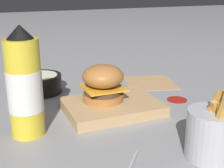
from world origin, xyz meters
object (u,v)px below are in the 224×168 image
(side_bowl, at_px, (39,83))
(burger, at_px, (103,83))
(fries_basket, at_px, (212,133))
(ketchup_bottle, at_px, (25,86))
(serving_board, at_px, (112,107))

(side_bowl, bearing_deg, burger, 123.17)
(fries_basket, relative_size, side_bowl, 1.13)
(fries_basket, distance_m, side_bowl, 0.57)
(burger, relative_size, ketchup_bottle, 0.44)
(serving_board, height_order, side_bowl, side_bowl)
(serving_board, height_order, burger, burger)
(fries_basket, bearing_deg, burger, -70.67)
(serving_board, relative_size, burger, 2.24)
(burger, relative_size, side_bowl, 0.80)
(ketchup_bottle, xyz_separation_m, side_bowl, (-0.08, -0.27, -0.08))
(serving_board, distance_m, side_bowl, 0.27)
(serving_board, bearing_deg, side_bowl, -56.58)
(burger, distance_m, fries_basket, 0.33)
(serving_board, xyz_separation_m, ketchup_bottle, (0.23, 0.05, 0.10))
(serving_board, distance_m, burger, 0.07)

